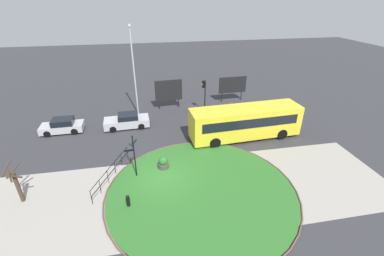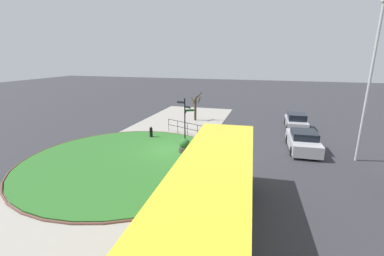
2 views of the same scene
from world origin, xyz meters
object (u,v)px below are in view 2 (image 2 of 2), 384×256
(signpost_directional, at_px, (185,117))
(lamppost_tall, at_px, (370,80))
(bus_yellow, at_px, (213,199))
(planter_near_signpost, at_px, (185,147))
(car_far_lane, at_px, (303,141))
(bollard_foreground, at_px, (151,132))
(car_near_lane, at_px, (296,121))
(street_tree_bare, at_px, (196,107))

(signpost_directional, bearing_deg, lamppost_tall, 89.00)
(signpost_directional, relative_size, bus_yellow, 0.34)
(planter_near_signpost, bearing_deg, bus_yellow, 24.53)
(lamppost_tall, bearing_deg, car_far_lane, -109.39)
(bollard_foreground, height_order, car_near_lane, car_near_lane)
(car_near_lane, relative_size, street_tree_bare, 1.34)
(bollard_foreground, height_order, bus_yellow, bus_yellow)
(bollard_foreground, relative_size, street_tree_bare, 0.31)
(planter_near_signpost, bearing_deg, car_near_lane, 139.26)
(signpost_directional, distance_m, bus_yellow, 10.88)
(signpost_directional, relative_size, street_tree_bare, 1.17)
(bollard_foreground, height_order, street_tree_bare, street_tree_bare)
(signpost_directional, relative_size, car_far_lane, 0.77)
(signpost_directional, distance_m, street_tree_bare, 7.48)
(signpost_directional, xyz_separation_m, car_near_lane, (-7.05, 8.49, -1.40))
(car_near_lane, height_order, lamppost_tall, lamppost_tall)
(bollard_foreground, xyz_separation_m, planter_near_signpost, (2.55, 3.70, 0.00))
(car_near_lane, relative_size, car_far_lane, 0.88)
(signpost_directional, relative_size, planter_near_signpost, 3.32)
(signpost_directional, bearing_deg, car_far_lane, 95.97)
(car_near_lane, height_order, street_tree_bare, street_tree_bare)
(signpost_directional, xyz_separation_m, planter_near_signpost, (2.08, 0.62, -1.57))
(bus_yellow, height_order, lamppost_tall, lamppost_tall)
(bollard_foreground, xyz_separation_m, car_near_lane, (-6.58, 11.56, 0.18))
(bus_yellow, height_order, car_far_lane, bus_yellow)
(car_near_lane, xyz_separation_m, planter_near_signpost, (9.13, -7.87, -0.17))
(bollard_foreground, bearing_deg, bus_yellow, 34.92)
(signpost_directional, distance_m, car_far_lane, 8.58)
(signpost_directional, bearing_deg, street_tree_bare, -170.45)
(signpost_directional, relative_size, car_near_lane, 0.88)
(car_far_lane, height_order, planter_near_signpost, car_far_lane)
(planter_near_signpost, bearing_deg, signpost_directional, -163.34)
(car_near_lane, bearing_deg, street_tree_bare, 86.78)
(car_near_lane, distance_m, car_far_lane, 6.17)
(street_tree_bare, bearing_deg, planter_near_signpost, 11.15)
(car_far_lane, distance_m, street_tree_bare, 11.65)
(bollard_foreground, relative_size, lamppost_tall, 0.10)
(planter_near_signpost, bearing_deg, bollard_foreground, -124.61)
(car_near_lane, bearing_deg, signpost_directional, 128.24)
(signpost_directional, xyz_separation_m, lamppost_tall, (0.20, 11.50, 3.01))
(bollard_foreground, xyz_separation_m, lamppost_tall, (0.67, 14.57, 4.58))
(bollard_foreground, xyz_separation_m, bus_yellow, (10.48, 7.31, 1.14))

